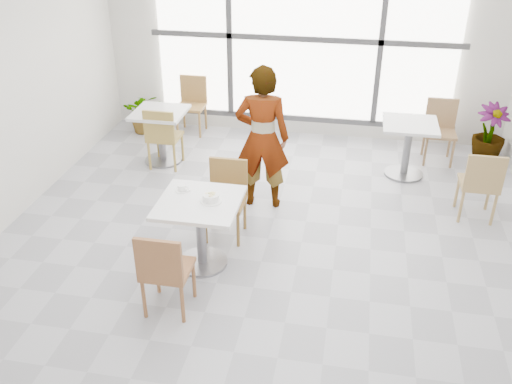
% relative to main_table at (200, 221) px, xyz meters
% --- Properties ---
extents(floor, '(7.00, 7.00, 0.00)m').
position_rel_main_table_xyz_m(floor, '(0.60, 0.14, -0.52)').
color(floor, '#9E9EA5').
rests_on(floor, ground).
extents(wall_back, '(6.00, 0.00, 6.00)m').
position_rel_main_table_xyz_m(wall_back, '(0.60, 3.64, 0.98)').
color(wall_back, silver).
rests_on(wall_back, ground).
extents(window, '(4.60, 0.07, 2.52)m').
position_rel_main_table_xyz_m(window, '(0.60, 3.58, 0.98)').
color(window, white).
rests_on(window, ground).
extents(main_table, '(0.80, 0.80, 0.75)m').
position_rel_main_table_xyz_m(main_table, '(0.00, 0.00, 0.00)').
color(main_table, white).
rests_on(main_table, ground).
extents(chair_near, '(0.42, 0.42, 0.87)m').
position_rel_main_table_xyz_m(chair_near, '(-0.11, -0.79, -0.02)').
color(chair_near, '#945D37').
rests_on(chair_near, ground).
extents(chair_far, '(0.42, 0.42, 0.87)m').
position_rel_main_table_xyz_m(chair_far, '(0.12, 0.64, -0.02)').
color(chair_far, olive).
rests_on(chair_far, ground).
extents(oatmeal_bowl, '(0.21, 0.21, 0.09)m').
position_rel_main_table_xyz_m(oatmeal_bowl, '(0.12, 0.01, 0.27)').
color(oatmeal_bowl, white).
rests_on(oatmeal_bowl, main_table).
extents(coffee_cup, '(0.16, 0.13, 0.07)m').
position_rel_main_table_xyz_m(coffee_cup, '(-0.23, 0.17, 0.26)').
color(coffee_cup, white).
rests_on(coffee_cup, main_table).
extents(person, '(0.66, 0.46, 1.74)m').
position_rel_main_table_xyz_m(person, '(0.39, 1.35, 0.35)').
color(person, black).
rests_on(person, ground).
extents(bg_table_left, '(0.70, 0.70, 0.75)m').
position_rel_main_table_xyz_m(bg_table_left, '(-1.20, 2.26, -0.04)').
color(bg_table_left, silver).
rests_on(bg_table_left, ground).
extents(bg_table_right, '(0.70, 0.70, 0.75)m').
position_rel_main_table_xyz_m(bg_table_right, '(2.14, 2.46, -0.04)').
color(bg_table_right, silver).
rests_on(bg_table_right, ground).
extents(bg_chair_left_near, '(0.42, 0.42, 0.87)m').
position_rel_main_table_xyz_m(bg_chair_left_near, '(-1.11, 2.06, -0.02)').
color(bg_chair_left_near, '#A3853D').
rests_on(bg_chair_left_near, ground).
extents(bg_chair_left_far, '(0.42, 0.42, 0.87)m').
position_rel_main_table_xyz_m(bg_chair_left_far, '(-1.09, 3.42, -0.02)').
color(bg_chair_left_far, '#9E733C').
rests_on(bg_chair_left_far, ground).
extents(bg_chair_right_near, '(0.42, 0.42, 0.87)m').
position_rel_main_table_xyz_m(bg_chair_right_near, '(2.90, 1.43, -0.02)').
color(bg_chair_right_near, '#A3834F').
rests_on(bg_chair_right_near, ground).
extents(bg_chair_right_far, '(0.42, 0.42, 0.87)m').
position_rel_main_table_xyz_m(bg_chair_right_far, '(2.61, 3.06, -0.02)').
color(bg_chair_right_far, '#916D47').
rests_on(bg_chair_right_far, ground).
extents(plant_left, '(0.70, 0.65, 0.65)m').
position_rel_main_table_xyz_m(plant_left, '(-1.84, 3.24, -0.20)').
color(plant_left, '#5D8540').
rests_on(plant_left, ground).
extents(plant_right, '(0.57, 0.57, 0.83)m').
position_rel_main_table_xyz_m(plant_right, '(3.30, 3.14, -0.11)').
color(plant_right, '#4C7340').
rests_on(plant_right, ground).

